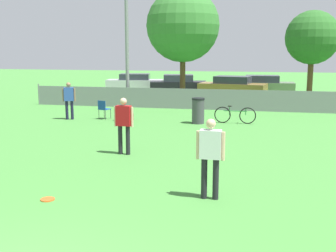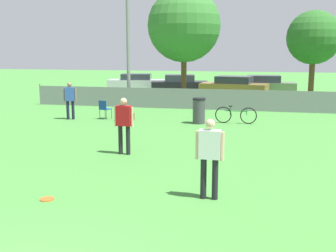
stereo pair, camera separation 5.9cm
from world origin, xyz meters
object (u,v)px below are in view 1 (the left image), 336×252
(frisbee_disc, at_px, (48,199))
(parked_car_tan, at_px, (233,86))
(parked_car_olive, at_px, (262,85))
(light_pole, at_px, (127,27))
(bicycle_sideline, at_px, (235,115))
(trash_bin, at_px, (198,111))
(parked_car_dark, at_px, (178,84))
(player_receiver_white, at_px, (210,153))
(tree_near_pole, at_px, (183,26))
(parked_car_silver, at_px, (135,82))
(tree_far_right, at_px, (312,38))
(folding_chair_sideline, at_px, (104,108))
(spectator_in_blue, at_px, (69,98))
(player_thrower_red, at_px, (124,122))
(gear_bag_sideline, at_px, (124,117))

(frisbee_disc, bearing_deg, parked_car_tan, 83.99)
(parked_car_tan, height_order, parked_car_olive, parked_car_tan)
(light_pole, bearing_deg, bicycle_sideline, -37.78)
(trash_bin, relative_size, parked_car_dark, 0.25)
(trash_bin, distance_m, parked_car_dark, 13.23)
(bicycle_sideline, bearing_deg, player_receiver_white, -88.49)
(tree_near_pole, height_order, parked_car_tan, tree_near_pole)
(player_receiver_white, xyz_separation_m, parked_car_silver, (-8.94, 23.51, -0.35))
(tree_far_right, relative_size, trash_bin, 4.85)
(folding_chair_sideline, height_order, trash_bin, trash_bin)
(tree_near_pole, height_order, bicycle_sideline, tree_near_pole)
(player_receiver_white, distance_m, spectator_in_blue, 11.79)
(player_thrower_red, distance_m, bicycle_sideline, 6.99)
(tree_near_pole, relative_size, parked_car_tan, 1.39)
(player_thrower_red, xyz_separation_m, frisbee_disc, (-0.31, -4.15, -1.00))
(parked_car_olive, bearing_deg, folding_chair_sideline, -119.20)
(trash_bin, distance_m, parked_car_tan, 11.54)
(tree_far_right, height_order, parked_car_dark, tree_far_right)
(bicycle_sideline, relative_size, parked_car_dark, 0.41)
(parked_car_dark, distance_m, parked_car_olive, 6.10)
(player_receiver_white, height_order, bicycle_sideline, player_receiver_white)
(spectator_in_blue, xyz_separation_m, parked_car_tan, (6.53, 11.75, -0.30))
(parked_car_silver, xyz_separation_m, parked_car_dark, (3.82, -1.48, 0.02))
(folding_chair_sideline, bearing_deg, spectator_in_blue, 34.13)
(gear_bag_sideline, distance_m, parked_car_dark, 12.78)
(player_receiver_white, bearing_deg, frisbee_disc, -165.25)
(player_thrower_red, bearing_deg, parked_car_olive, 81.09)
(tree_near_pole, xyz_separation_m, parked_car_silver, (-5.30, 7.60, -3.88))
(tree_far_right, xyz_separation_m, bicycle_sideline, (-3.78, -7.64, -3.46))
(tree_near_pole, xyz_separation_m, player_receiver_white, (3.64, -15.91, -3.52))
(tree_far_right, distance_m, frisbee_disc, 19.79)
(bicycle_sideline, bearing_deg, light_pole, 143.00)
(parked_car_dark, bearing_deg, spectator_in_blue, -111.72)
(folding_chair_sideline, xyz_separation_m, parked_car_olive, (7.02, 13.45, 0.14))
(bicycle_sideline, height_order, parked_car_dark, parked_car_dark)
(player_receiver_white, bearing_deg, parked_car_tan, 93.51)
(player_receiver_white, distance_m, parked_car_dark, 22.62)
(light_pole, relative_size, folding_chair_sideline, 8.50)
(frisbee_disc, relative_size, bicycle_sideline, 0.17)
(light_pole, relative_size, parked_car_tan, 1.54)
(player_thrower_red, height_order, parked_car_olive, player_thrower_red)
(frisbee_disc, xyz_separation_m, trash_bin, (1.65, 10.10, 0.55))
(tree_near_pole, relative_size, trash_bin, 5.99)
(tree_near_pole, distance_m, parked_car_dark, 7.38)
(frisbee_disc, distance_m, parked_car_olive, 24.14)
(tree_near_pole, relative_size, parked_car_olive, 1.45)
(folding_chair_sideline, xyz_separation_m, trash_bin, (4.42, -0.20, 0.04))
(light_pole, height_order, folding_chair_sideline, light_pole)
(player_receiver_white, relative_size, folding_chair_sideline, 1.99)
(parked_car_silver, bearing_deg, player_thrower_red, -83.87)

